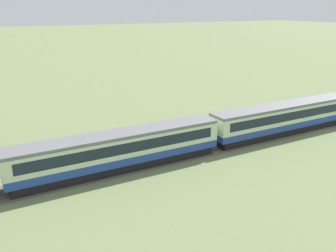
{
  "coord_description": "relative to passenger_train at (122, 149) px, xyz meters",
  "views": [
    {
      "loc": [
        -39.04,
        -30.68,
        15.67
      ],
      "look_at": [
        -21.21,
        1.89,
        3.19
      ],
      "focal_mm": 38.0,
      "sensor_mm": 36.0,
      "label": 1
    }
  ],
  "objects": [
    {
      "name": "passenger_train",
      "position": [
        0.0,
        0.0,
        0.0
      ],
      "size": [
        112.7,
        3.07,
        3.91
      ],
      "color": "#234293",
      "rests_on": "ground_plane"
    },
    {
      "name": "ground_plane",
      "position": [
        27.26,
        -0.5,
        -2.17
      ],
      "size": [
        600.0,
        600.0,
        0.0
      ],
      "primitive_type": "plane",
      "color": "#707F51"
    },
    {
      "name": "railway_track",
      "position": [
        0.61,
        -0.0,
        -2.16
      ],
      "size": [
        154.48,
        3.6,
        0.04
      ],
      "color": "#665B51",
      "rests_on": "ground_plane"
    }
  ]
}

